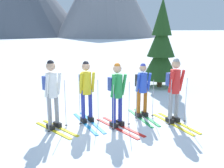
% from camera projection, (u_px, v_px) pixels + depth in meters
% --- Properties ---
extents(ground_plane, '(400.00, 400.00, 0.00)m').
position_uv_depth(ground_plane, '(107.00, 123.00, 6.97)').
color(ground_plane, white).
extents(skier_in_white, '(1.10, 1.48, 1.85)m').
position_uv_depth(skier_in_white, '(52.00, 90.00, 6.36)').
color(skier_in_white, yellow).
rests_on(skier_in_white, ground).
extents(skier_in_yellow, '(0.68, 1.79, 1.77)m').
position_uv_depth(skier_in_yellow, '(86.00, 88.00, 6.83)').
color(skier_in_yellow, '#1E84D1').
rests_on(skier_in_yellow, ground).
extents(skier_in_green, '(0.98, 1.71, 1.76)m').
position_uv_depth(skier_in_green, '(117.00, 91.00, 6.51)').
color(skier_in_green, red).
rests_on(skier_in_green, ground).
extents(skier_in_blue, '(0.61, 1.60, 1.64)m').
position_uv_depth(skier_in_blue, '(142.00, 87.00, 7.26)').
color(skier_in_blue, green).
rests_on(skier_in_blue, ground).
extents(skier_in_red, '(0.64, 1.77, 1.84)m').
position_uv_depth(skier_in_red, '(174.00, 87.00, 6.78)').
color(skier_in_red, yellow).
rests_on(skier_in_red, ground).
extents(pine_tree_near, '(1.62, 1.62, 3.91)m').
position_uv_depth(pine_tree_near, '(161.00, 47.00, 10.86)').
color(pine_tree_near, '#51381E').
rests_on(pine_tree_near, ground).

